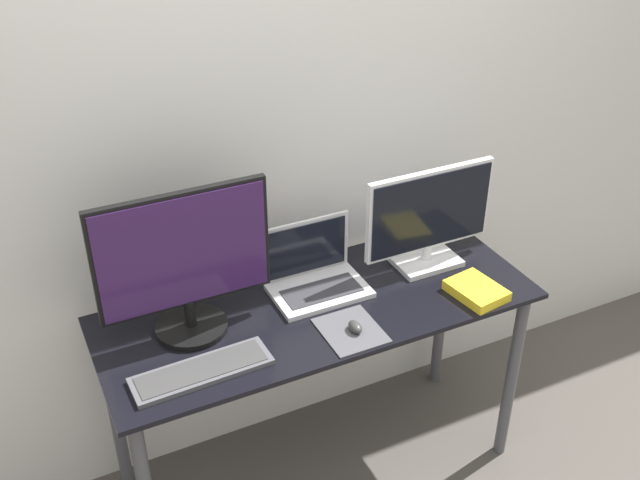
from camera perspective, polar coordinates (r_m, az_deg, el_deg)
wall_back at (r=2.55m, az=-3.56°, el=7.83°), size 7.00×0.05×2.50m
desk at (r=2.58m, az=-0.10°, el=-7.15°), size 1.47×0.57×0.78m
monitor_left at (r=2.30m, az=-10.30°, el=-1.73°), size 0.54×0.23×0.49m
monitor_right at (r=2.65m, az=8.32°, el=1.66°), size 0.49×0.16×0.37m
laptop at (r=2.56m, az=-0.47°, el=-2.51°), size 0.33×0.22×0.23m
keyboard at (r=2.27m, az=-9.00°, el=-9.82°), size 0.42×0.14×0.02m
mousepad at (r=2.40m, az=2.35°, el=-6.91°), size 0.18×0.21×0.00m
mouse at (r=2.38m, az=2.69°, el=-6.63°), size 0.04×0.06×0.03m
book at (r=2.60m, az=11.83°, el=-3.80°), size 0.17×0.21×0.04m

